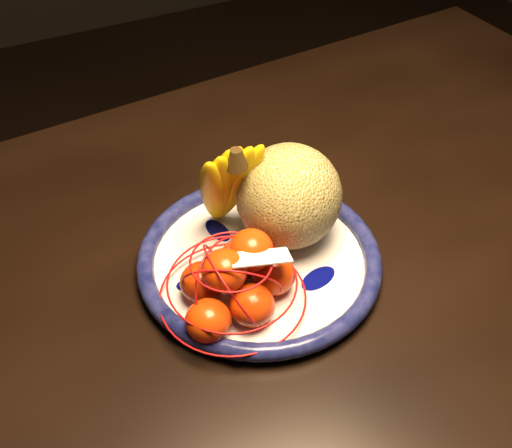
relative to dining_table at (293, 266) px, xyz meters
name	(u,v)px	position (x,y,z in m)	size (l,w,h in m)	color
dining_table	(293,266)	(0.00, 0.00, 0.00)	(1.48, 0.96, 0.71)	black
fruit_bowl	(259,260)	(-0.08, -0.04, 0.09)	(0.32, 0.32, 0.03)	white
cantaloupe	(289,196)	(-0.02, -0.01, 0.16)	(0.14, 0.14, 0.14)	olive
banana_bunch	(226,182)	(-0.09, 0.03, 0.17)	(0.12, 0.11, 0.17)	yellow
mandarin_bag	(235,281)	(-0.13, -0.09, 0.12)	(0.21, 0.21, 0.11)	#E73400
price_tag	(260,258)	(-0.11, -0.11, 0.17)	(0.07, 0.03, 0.00)	white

